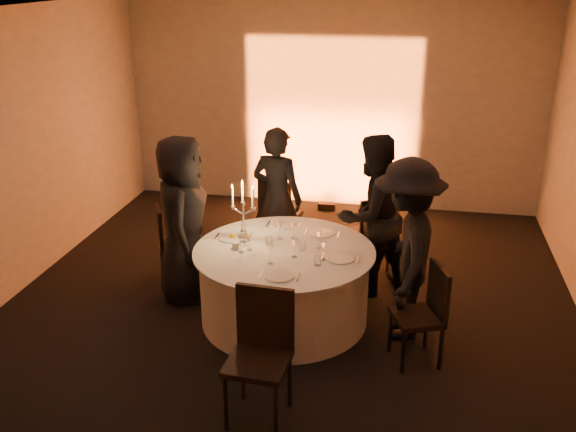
% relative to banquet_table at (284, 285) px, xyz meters
% --- Properties ---
extents(floor, '(7.00, 7.00, 0.00)m').
position_rel_banquet_table_xyz_m(floor, '(0.00, 0.00, -0.38)').
color(floor, black).
rests_on(floor, ground).
extents(ceiling, '(7.00, 7.00, 0.00)m').
position_rel_banquet_table_xyz_m(ceiling, '(0.00, 0.00, 2.62)').
color(ceiling, silver).
rests_on(ceiling, wall_back).
extents(wall_back, '(7.00, 0.00, 7.00)m').
position_rel_banquet_table_xyz_m(wall_back, '(0.00, 3.50, 1.12)').
color(wall_back, '#AAA49D').
rests_on(wall_back, floor).
extents(wall_front, '(7.00, 0.00, 7.00)m').
position_rel_banquet_table_xyz_m(wall_front, '(0.00, -3.50, 1.12)').
color(wall_front, '#AAA49D').
rests_on(wall_front, floor).
extents(uplighter_fixture, '(0.25, 0.12, 0.10)m').
position_rel_banquet_table_xyz_m(uplighter_fixture, '(0.00, 3.20, -0.33)').
color(uplighter_fixture, black).
rests_on(uplighter_fixture, floor).
extents(banquet_table, '(1.80, 1.80, 0.77)m').
position_rel_banquet_table_xyz_m(banquet_table, '(0.00, 0.00, 0.00)').
color(banquet_table, black).
rests_on(banquet_table, floor).
extents(chair_left, '(0.51, 0.51, 0.86)m').
position_rel_banquet_table_xyz_m(chair_left, '(-1.47, 0.68, 0.10)').
color(chair_left, black).
rests_on(chair_left, floor).
extents(chair_back_left, '(0.51, 0.51, 0.98)m').
position_rel_banquet_table_xyz_m(chair_back_left, '(-0.39, 1.58, 0.17)').
color(chair_back_left, black).
rests_on(chair_back_left, floor).
extents(chair_back_right, '(0.55, 0.55, 0.93)m').
position_rel_banquet_table_xyz_m(chair_back_right, '(0.78, 1.29, 0.14)').
color(chair_back_right, black).
rests_on(chair_back_right, floor).
extents(chair_right, '(0.53, 0.53, 0.93)m').
position_rel_banquet_table_xyz_m(chair_right, '(1.38, -0.48, 0.14)').
color(chair_right, black).
rests_on(chair_right, floor).
extents(chair_front, '(0.50, 0.50, 1.07)m').
position_rel_banquet_table_xyz_m(chair_front, '(0.11, -1.47, 0.22)').
color(chair_front, black).
rests_on(chair_front, floor).
extents(guest_left, '(0.76, 0.99, 1.80)m').
position_rel_banquet_table_xyz_m(guest_left, '(-1.14, 0.27, 0.51)').
color(guest_left, black).
rests_on(guest_left, floor).
extents(guest_back_left, '(0.71, 0.56, 1.70)m').
position_rel_banquet_table_xyz_m(guest_back_left, '(-0.33, 1.21, 0.47)').
color(guest_back_left, black).
rests_on(guest_back_left, floor).
extents(guest_back_right, '(1.08, 1.08, 1.77)m').
position_rel_banquet_table_xyz_m(guest_back_right, '(0.79, 0.80, 0.50)').
color(guest_back_right, black).
rests_on(guest_back_right, floor).
extents(guest_right, '(0.70, 1.17, 1.78)m').
position_rel_banquet_table_xyz_m(guest_right, '(1.18, -0.04, 0.50)').
color(guest_right, black).
rests_on(guest_right, floor).
extents(plate_left, '(0.36, 0.29, 0.08)m').
position_rel_banquet_table_xyz_m(plate_left, '(-0.58, 0.18, 0.40)').
color(plate_left, white).
rests_on(plate_left, banquet_table).
extents(plate_back_left, '(0.36, 0.26, 0.01)m').
position_rel_banquet_table_xyz_m(plate_back_left, '(-0.13, 0.62, 0.39)').
color(plate_back_left, white).
rests_on(plate_back_left, banquet_table).
extents(plate_back_right, '(0.36, 0.26, 0.01)m').
position_rel_banquet_table_xyz_m(plate_back_right, '(0.31, 0.47, 0.39)').
color(plate_back_right, white).
rests_on(plate_back_right, banquet_table).
extents(plate_right, '(0.36, 0.28, 0.01)m').
position_rel_banquet_table_xyz_m(plate_right, '(0.56, -0.10, 0.39)').
color(plate_right, white).
rests_on(plate_right, banquet_table).
extents(plate_front, '(0.35, 0.27, 0.01)m').
position_rel_banquet_table_xyz_m(plate_front, '(0.07, -0.58, 0.39)').
color(plate_front, white).
rests_on(plate_front, banquet_table).
extents(coffee_cup, '(0.11, 0.11, 0.07)m').
position_rel_banquet_table_xyz_m(coffee_cup, '(-0.48, -0.06, 0.42)').
color(coffee_cup, white).
rests_on(coffee_cup, banquet_table).
extents(candelabra, '(0.26, 0.13, 0.63)m').
position_rel_banquet_table_xyz_m(candelabra, '(-0.47, 0.22, 0.60)').
color(candelabra, silver).
rests_on(candelabra, banquet_table).
extents(wine_glass_a, '(0.07, 0.07, 0.19)m').
position_rel_banquet_table_xyz_m(wine_glass_a, '(-0.43, 0.10, 0.52)').
color(wine_glass_a, white).
rests_on(wine_glass_a, banquet_table).
extents(wine_glass_b, '(0.07, 0.07, 0.19)m').
position_rel_banquet_table_xyz_m(wine_glass_b, '(0.33, 0.10, 0.52)').
color(wine_glass_b, white).
rests_on(wine_glass_b, banquet_table).
extents(wine_glass_c, '(0.07, 0.07, 0.19)m').
position_rel_banquet_table_xyz_m(wine_glass_c, '(-0.40, -0.14, 0.52)').
color(wine_glass_c, white).
rests_on(wine_glass_c, banquet_table).
extents(wine_glass_d, '(0.07, 0.07, 0.19)m').
position_rel_banquet_table_xyz_m(wine_glass_d, '(0.13, -0.15, 0.52)').
color(wine_glass_d, white).
rests_on(wine_glass_d, banquet_table).
extents(wine_glass_e, '(0.07, 0.07, 0.19)m').
position_rel_banquet_table_xyz_m(wine_glass_e, '(-0.06, -0.34, 0.52)').
color(wine_glass_e, white).
rests_on(wine_glass_e, banquet_table).
extents(wine_glass_f, '(0.07, 0.07, 0.19)m').
position_rel_banquet_table_xyz_m(wine_glass_f, '(-0.33, -0.07, 0.52)').
color(wine_glass_f, white).
rests_on(wine_glass_f, banquet_table).
extents(wine_glass_g, '(0.07, 0.07, 0.19)m').
position_rel_banquet_table_xyz_m(wine_glass_g, '(0.41, -0.15, 0.52)').
color(wine_glass_g, white).
rests_on(wine_glass_g, banquet_table).
extents(wine_glass_h, '(0.07, 0.07, 0.19)m').
position_rel_banquet_table_xyz_m(wine_glass_h, '(-0.10, 0.26, 0.52)').
color(wine_glass_h, white).
rests_on(wine_glass_h, banquet_table).
extents(wine_glass_i, '(0.07, 0.07, 0.19)m').
position_rel_banquet_table_xyz_m(wine_glass_i, '(0.04, 0.29, 0.52)').
color(wine_glass_i, white).
rests_on(wine_glass_i, banquet_table).
extents(tumbler_a, '(0.07, 0.07, 0.09)m').
position_rel_banquet_table_xyz_m(tumbler_a, '(0.18, 0.03, 0.43)').
color(tumbler_a, white).
rests_on(tumbler_a, banquet_table).
extents(tumbler_b, '(0.07, 0.07, 0.09)m').
position_rel_banquet_table_xyz_m(tumbler_b, '(0.38, -0.28, 0.43)').
color(tumbler_b, white).
rests_on(tumbler_b, banquet_table).
extents(tumbler_c, '(0.07, 0.07, 0.09)m').
position_rel_banquet_table_xyz_m(tumbler_c, '(-0.17, 0.10, 0.43)').
color(tumbler_c, white).
rests_on(tumbler_c, banquet_table).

